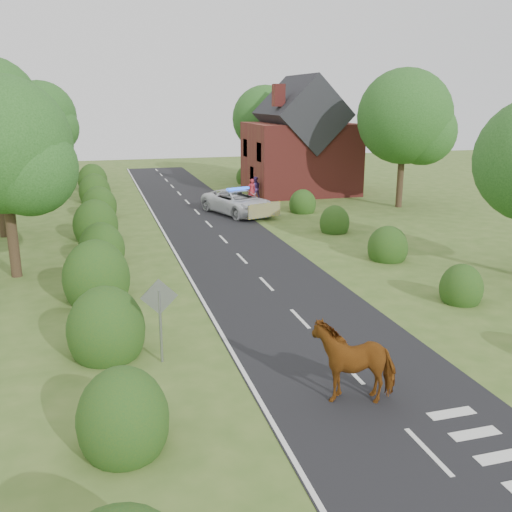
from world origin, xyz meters
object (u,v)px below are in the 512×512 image
object	(u,v)px
pedestrian_purple	(255,188)
road_sign	(160,308)
police_van	(238,202)
cow	(354,364)
pedestrian_red	(252,190)

from	to	relation	value
pedestrian_purple	road_sign	bearing A→B (deg)	73.87
pedestrian_purple	police_van	bearing A→B (deg)	68.27
cow	pedestrian_red	xyz separation A→B (m)	(5.07, 27.97, 0.01)
police_van	pedestrian_red	size ratio (longest dim) A/B	3.71
police_van	pedestrian_purple	distance (m)	5.73
police_van	pedestrian_red	xyz separation A→B (m)	(2.06, 4.17, 0.05)
road_sign	police_van	bearing A→B (deg)	69.94
cow	road_sign	bearing A→B (deg)	-113.58
pedestrian_red	pedestrian_purple	world-z (taller)	pedestrian_purple
cow	pedestrian_purple	world-z (taller)	pedestrian_purple
road_sign	police_van	size ratio (longest dim) A/B	0.40
cow	pedestrian_purple	size ratio (longest dim) A/B	1.38
cow	pedestrian_purple	xyz separation A→B (m)	(5.62, 28.91, 0.02)
pedestrian_purple	pedestrian_red	bearing A→B (deg)	64.83
pedestrian_purple	cow	bearing A→B (deg)	84.40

